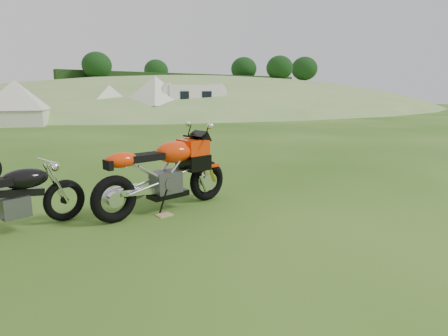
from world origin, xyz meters
TOP-DOWN VIEW (x-y plane):
  - ground at (0.00, 0.00)m, footprint 120.00×120.00m
  - hillside at (24.00, 40.00)m, footprint 80.00×64.00m
  - hedgerow at (24.00, 40.00)m, footprint 36.00×1.20m
  - sport_motorcycle at (-1.09, 0.45)m, footprint 2.30×0.80m
  - plywood_board at (-1.24, 0.21)m, footprint 0.24×0.20m
  - vintage_moto_b at (-3.14, 0.69)m, footprint 1.92×0.81m
  - tent_left at (-0.63, 19.12)m, footprint 3.72×3.72m
  - tent_mid at (5.55, 21.69)m, footprint 3.41×3.41m
  - tent_right at (8.01, 19.48)m, footprint 4.07×4.07m
  - caravan at (10.63, 19.19)m, footprint 5.30×2.72m

SIDE VIEW (x-z plane):
  - ground at x=0.00m, z-range 0.00..0.00m
  - hillside at x=24.00m, z-range -4.00..4.00m
  - hedgerow at x=24.00m, z-range -4.30..4.30m
  - plywood_board at x=-1.24m, z-range 0.00..0.02m
  - vintage_moto_b at x=-3.14m, z-range 0.00..0.98m
  - sport_motorcycle at x=-1.09m, z-range 0.00..1.35m
  - caravan at x=10.63m, z-range 0.00..2.40m
  - tent_mid at x=5.55m, z-range 0.00..2.44m
  - tent_left at x=-0.63m, z-range 0.00..2.55m
  - tent_right at x=8.01m, z-range 0.00..2.81m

